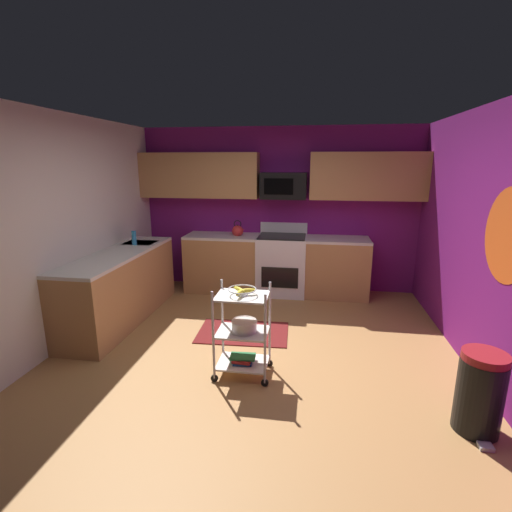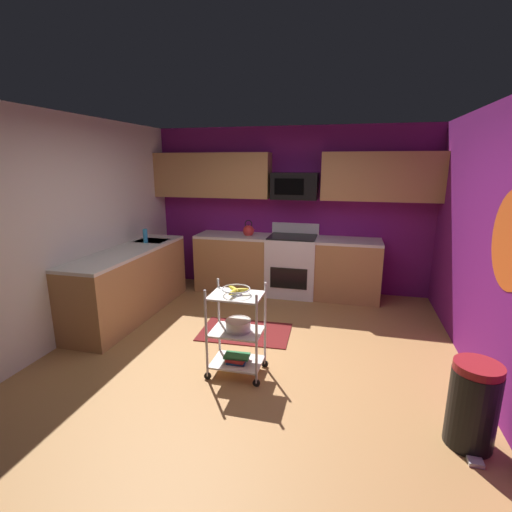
% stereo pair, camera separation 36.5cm
% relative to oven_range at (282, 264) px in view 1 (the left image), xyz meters
% --- Properties ---
extents(floor, '(4.40, 4.80, 0.04)m').
position_rel_oven_range_xyz_m(floor, '(-0.10, -2.10, -0.50)').
color(floor, '#A87542').
rests_on(floor, ground).
extents(wall_back, '(4.52, 0.06, 2.60)m').
position_rel_oven_range_xyz_m(wall_back, '(-0.10, 0.33, 0.82)').
color(wall_back, '#751970').
rests_on(wall_back, ground).
extents(wall_left, '(0.06, 4.80, 2.60)m').
position_rel_oven_range_xyz_m(wall_left, '(-2.33, -2.10, 0.82)').
color(wall_left, silver).
rests_on(wall_left, ground).
extents(wall_right, '(0.06, 4.80, 2.60)m').
position_rel_oven_range_xyz_m(wall_right, '(2.13, -2.10, 0.82)').
color(wall_right, '#751970').
rests_on(wall_right, ground).
extents(wall_flower_decal, '(0.00, 0.82, 0.82)m').
position_rel_oven_range_xyz_m(wall_flower_decal, '(2.10, -2.38, 0.97)').
color(wall_flower_decal, '#E5591E').
extents(counter_run, '(3.64, 2.78, 0.92)m').
position_rel_oven_range_xyz_m(counter_run, '(-0.93, -0.60, -0.01)').
color(counter_run, '#B27F4C').
rests_on(counter_run, ground).
extents(oven_range, '(0.76, 0.65, 1.10)m').
position_rel_oven_range_xyz_m(oven_range, '(0.00, 0.00, 0.00)').
color(oven_range, white).
rests_on(oven_range, ground).
extents(upper_cabinets, '(4.40, 0.33, 0.70)m').
position_rel_oven_range_xyz_m(upper_cabinets, '(-0.13, 0.13, 1.37)').
color(upper_cabinets, '#B27F4C').
extents(microwave, '(0.70, 0.39, 0.40)m').
position_rel_oven_range_xyz_m(microwave, '(-0.00, 0.10, 1.22)').
color(microwave, black).
extents(rolling_cart, '(0.56, 0.38, 0.91)m').
position_rel_oven_range_xyz_m(rolling_cart, '(-0.16, -2.48, -0.03)').
color(rolling_cart, silver).
rests_on(rolling_cart, ground).
extents(fruit_bowl, '(0.27, 0.27, 0.07)m').
position_rel_oven_range_xyz_m(fruit_bowl, '(-0.16, -2.48, 0.40)').
color(fruit_bowl, silver).
rests_on(fruit_bowl, rolling_cart).
extents(mixing_bowl_large, '(0.25, 0.25, 0.11)m').
position_rel_oven_range_xyz_m(mixing_bowl_large, '(-0.14, -2.48, 0.04)').
color(mixing_bowl_large, silver).
rests_on(mixing_bowl_large, rolling_cart).
extents(book_stack, '(0.26, 0.20, 0.07)m').
position_rel_oven_range_xyz_m(book_stack, '(-0.16, -2.48, -0.31)').
color(book_stack, '#1E4C8C').
rests_on(book_stack, rolling_cart).
extents(kettle, '(0.21, 0.18, 0.26)m').
position_rel_oven_range_xyz_m(kettle, '(-0.71, -0.00, 0.52)').
color(kettle, red).
rests_on(kettle, counter_run).
extents(dish_soap_bottle, '(0.06, 0.06, 0.20)m').
position_rel_oven_range_xyz_m(dish_soap_bottle, '(-2.01, -0.91, 0.54)').
color(dish_soap_bottle, '#2D8CBF').
rests_on(dish_soap_bottle, counter_run).
extents(trash_can, '(0.34, 0.42, 0.66)m').
position_rel_oven_range_xyz_m(trash_can, '(1.80, -2.98, -0.15)').
color(trash_can, black).
rests_on(trash_can, ground).
extents(floor_rug, '(1.13, 0.75, 0.01)m').
position_rel_oven_range_xyz_m(floor_rug, '(-0.33, -1.57, -0.47)').
color(floor_rug, maroon).
rests_on(floor_rug, ground).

